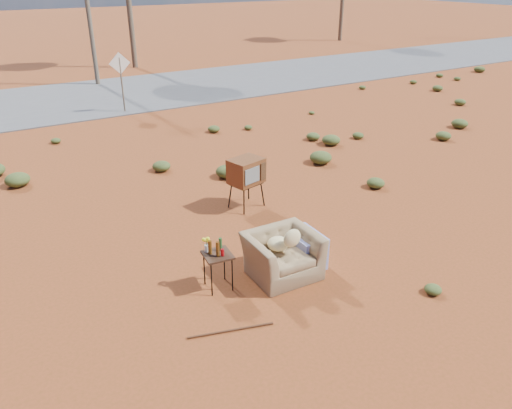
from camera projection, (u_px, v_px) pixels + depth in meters
ground at (258, 275)px, 8.79m from camera, size 140.00×140.00×0.00m
highway at (66, 100)px, 20.36m from camera, size 140.00×7.00×0.04m
armchair at (287, 248)px, 8.66m from camera, size 1.43×0.89×1.04m
tv_unit at (246, 172)px, 10.94m from camera, size 0.82×0.72×1.14m
side_table at (215, 252)px, 8.16m from camera, size 0.50×0.50×0.92m
rusty_bar at (231, 330)px, 7.41m from camera, size 1.26×0.40×0.03m
road_sign at (121, 72)px, 18.11m from camera, size 0.78×0.06×2.19m
scrub_patch at (130, 191)px, 11.74m from camera, size 17.49×8.07×0.33m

